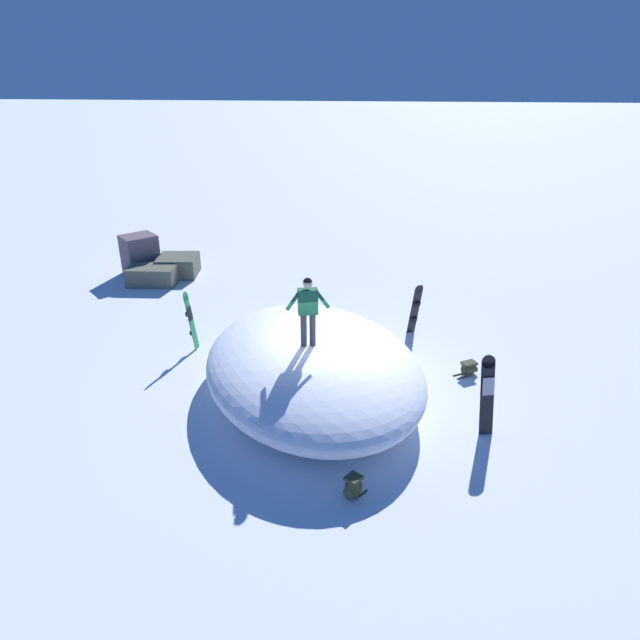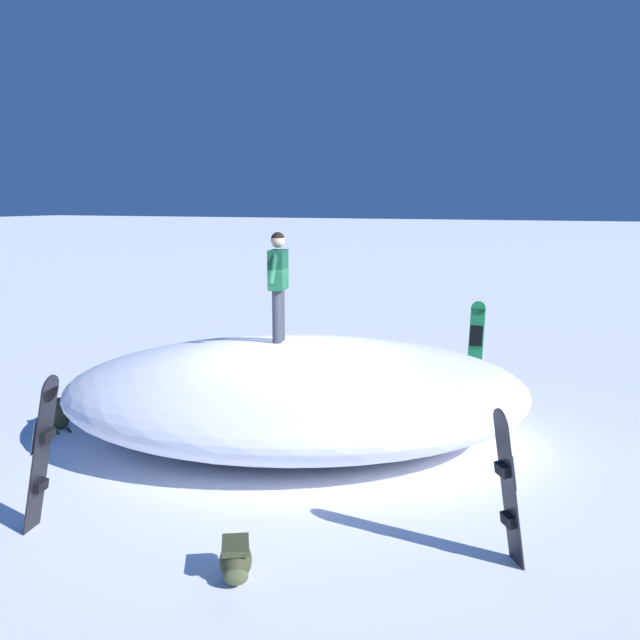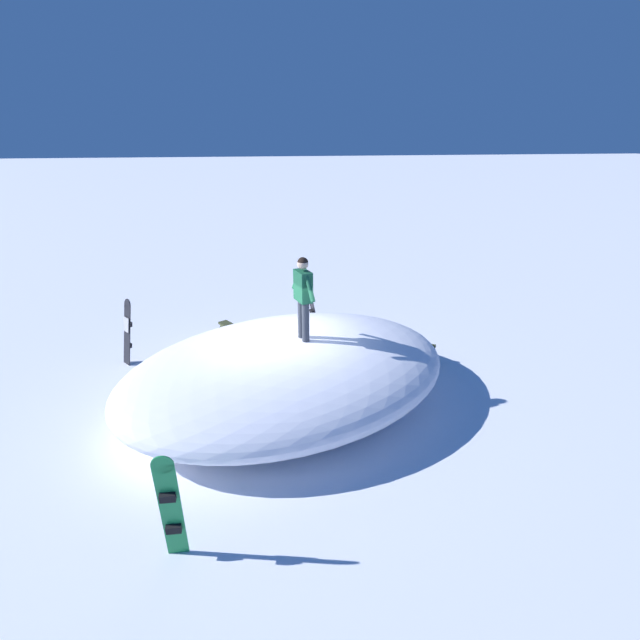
# 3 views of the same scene
# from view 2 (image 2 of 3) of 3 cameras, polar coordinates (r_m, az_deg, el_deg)

# --- Properties ---
(ground) EXTENTS (240.00, 240.00, 0.00)m
(ground) POSITION_cam_2_polar(r_m,az_deg,el_deg) (10.25, -2.00, -10.15)
(ground) COLOR white
(snow_mound) EXTENTS (8.14, 7.11, 1.41)m
(snow_mound) POSITION_cam_2_polar(r_m,az_deg,el_deg) (10.42, -1.94, -5.74)
(snow_mound) COLOR white
(snow_mound) RESTS_ON ground
(snowboarder_standing) EXTENTS (0.32, 0.97, 1.61)m
(snowboarder_standing) POSITION_cam_2_polar(r_m,az_deg,el_deg) (10.31, -3.41, 3.46)
(snowboarder_standing) COLOR #333842
(snowboarder_standing) RESTS_ON snow_mound
(snowboard_primary_upright) EXTENTS (0.44, 0.37, 1.72)m
(snowboard_primary_upright) POSITION_cam_2_polar(r_m,az_deg,el_deg) (8.02, -21.57, -9.84)
(snowboard_primary_upright) COLOR black
(snowboard_primary_upright) RESTS_ON ground
(snowboard_secondary_upright) EXTENTS (0.39, 0.40, 1.57)m
(snowboard_secondary_upright) POSITION_cam_2_polar(r_m,az_deg,el_deg) (7.07, 14.92, -12.79)
(snowboard_secondary_upright) COLOR black
(snowboard_secondary_upright) RESTS_ON ground
(snowboard_tertiary_upright) EXTENTS (0.28, 0.25, 1.68)m
(snowboard_tertiary_upright) POSITION_cam_2_polar(r_m,az_deg,el_deg) (13.11, 12.51, -2.05)
(snowboard_tertiary_upright) COLOR #1E8C47
(snowboard_tertiary_upright) RESTS_ON ground
(backpack_near) EXTENTS (0.53, 0.67, 0.36)m
(backpack_near) POSITION_cam_2_polar(r_m,az_deg,el_deg) (6.93, -6.84, -18.74)
(backpack_near) COLOR #383D23
(backpack_near) RESTS_ON ground
(backpack_far) EXTENTS (0.52, 0.48, 0.47)m
(backpack_far) POSITION_cam_2_polar(r_m,az_deg,el_deg) (11.63, -20.33, -7.11)
(backpack_far) COLOR #383D23
(backpack_far) RESTS_ON ground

